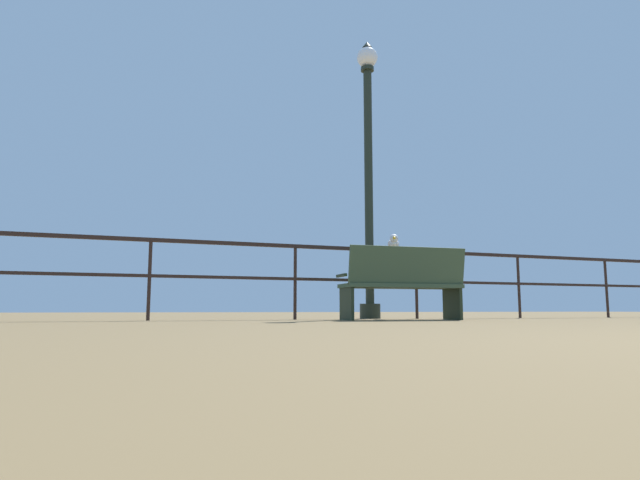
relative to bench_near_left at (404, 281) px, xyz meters
The scene contains 4 objects.
pier_railing 0.97m from the bench_near_left, 103.17° to the left, with size 24.72×0.05×1.02m.
bench_near_left is the anchor object (origin of this frame).
lamppost_center 2.27m from the bench_near_left, 84.06° to the left, with size 0.33×0.33×4.36m.
seagull_on_rail 1.13m from the bench_near_left, 68.43° to the left, with size 0.26×0.41×0.20m.
Camera 1 is at (-3.33, 0.06, 0.13)m, focal length 30.70 mm.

